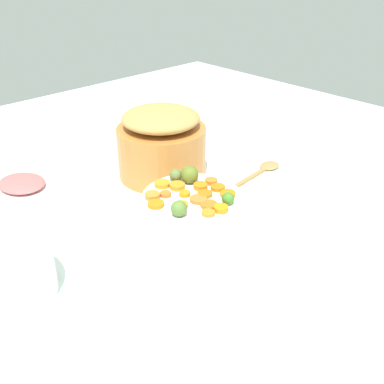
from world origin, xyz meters
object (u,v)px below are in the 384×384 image
(metal_pot, at_px, (162,152))
(wooden_spoon, at_px, (259,172))
(serving_bowl_carrots, at_px, (192,213))
(ham_plate, at_px, (14,191))

(metal_pot, relative_size, wooden_spoon, 0.83)
(serving_bowl_carrots, height_order, metal_pot, metal_pot)
(serving_bowl_carrots, xyz_separation_m, wooden_spoon, (-0.08, 0.35, -0.04))
(serving_bowl_carrots, bearing_deg, metal_pot, 152.88)
(serving_bowl_carrots, bearing_deg, wooden_spoon, 102.77)
(metal_pot, height_order, wooden_spoon, metal_pot)
(metal_pot, bearing_deg, wooden_spoon, 47.60)
(wooden_spoon, bearing_deg, metal_pot, -132.40)
(serving_bowl_carrots, height_order, ham_plate, serving_bowl_carrots)
(serving_bowl_carrots, distance_m, ham_plate, 0.52)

